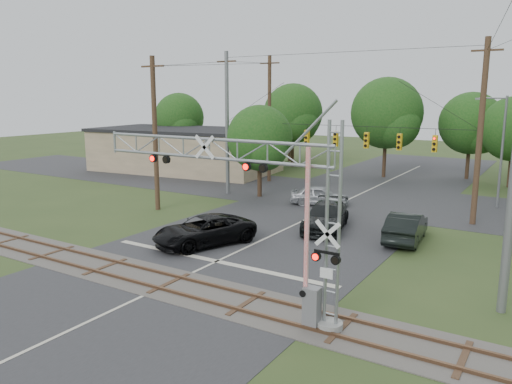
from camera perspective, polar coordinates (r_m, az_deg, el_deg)
The scene contains 14 objects.
ground at distance 21.01m, azimuth -13.60°, elevation -11.92°, with size 160.00×160.00×0.00m, color #32451F.
road_main at distance 28.45m, azimuth 0.90°, elevation -5.45°, with size 14.00×90.00×0.02m, color #2C2C2F.
road_cross at distance 40.75m, azimuth 11.08°, elevation -0.60°, with size 90.00×12.00×0.02m, color #2C2C2F.
railroad_track at distance 22.33m, azimuth -9.91°, elevation -10.27°, with size 90.00×3.20×0.17m.
crossing_gantry at distance 18.15m, azimuth -0.43°, elevation -0.32°, with size 10.78×0.93×7.30m.
traffic_signal_span at distance 35.98m, azimuth 10.43°, elevation 6.89°, with size 19.34×0.36×11.50m.
pickup_black at distance 27.50m, azimuth -5.93°, elevation -4.40°, with size 2.63×5.71×1.59m, color black.
car_dark at distance 30.66m, azimuth 7.98°, elevation -2.79°, with size 2.28×5.62×1.63m, color black.
sedan_silver at distance 37.36m, azimuth 7.28°, elevation -0.41°, with size 1.72×4.28×1.46m, color #9FA1A7.
suv_dark at distance 29.24m, azimuth 16.77°, elevation -3.83°, with size 1.74×4.98×1.64m, color black.
commercial_building at distance 54.48m, azimuth -8.14°, elevation 4.82°, with size 20.47×12.02×4.56m.
streetlight at distance 39.82m, azimuth 26.12°, elevation 4.75°, with size 2.14×0.22×8.04m.
utility_poles at distance 36.95m, azimuth 15.75°, elevation 7.78°, with size 24.98×28.69×13.54m.
treeline at distance 49.70m, azimuth 14.75°, elevation 7.93°, with size 56.23×26.78×9.86m.
Camera 1 is at (14.02, -13.40, 8.08)m, focal length 35.00 mm.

